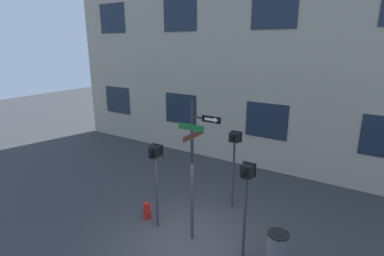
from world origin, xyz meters
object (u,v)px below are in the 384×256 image
object	(u,v)px
pedestrian_signal_right	(246,187)
pedestrian_signal_across	(234,149)
pedestrian_signal_left	(156,164)
street_sign_pole	(194,163)
fire_hydrant	(147,210)
trash_bin	(277,250)

from	to	relation	value
pedestrian_signal_right	pedestrian_signal_across	size ratio (longest dim) A/B	0.97
pedestrian_signal_left	pedestrian_signal_right	xyz separation A→B (m)	(2.96, 0.18, -0.06)
pedestrian_signal_left	pedestrian_signal_right	world-z (taller)	pedestrian_signal_left
street_sign_pole	fire_hydrant	xyz separation A→B (m)	(-1.97, 0.08, -2.25)
street_sign_pole	pedestrian_signal_across	world-z (taller)	street_sign_pole
pedestrian_signal_left	fire_hydrant	world-z (taller)	pedestrian_signal_left
pedestrian_signal_right	fire_hydrant	bearing A→B (deg)	-179.68
street_sign_pole	pedestrian_signal_right	distance (m)	1.63
pedestrian_signal_left	trash_bin	size ratio (longest dim) A/B	2.80
street_sign_pole	pedestrian_signal_left	world-z (taller)	street_sign_pole
pedestrian_signal_across	pedestrian_signal_right	bearing A→B (deg)	-58.24
fire_hydrant	pedestrian_signal_right	bearing A→B (deg)	0.32
pedestrian_signal_right	pedestrian_signal_across	xyz separation A→B (m)	(-1.41, 2.28, 0.09)
street_sign_pole	trash_bin	distance (m)	3.24
pedestrian_signal_left	fire_hydrant	bearing A→B (deg)	164.90
fire_hydrant	trash_bin	world-z (taller)	trash_bin
pedestrian_signal_across	fire_hydrant	bearing A→B (deg)	-132.97
fire_hydrant	trash_bin	bearing A→B (deg)	1.90
pedestrian_signal_right	trash_bin	distance (m)	1.91
trash_bin	fire_hydrant	bearing A→B (deg)	-178.10
street_sign_pole	fire_hydrant	size ratio (longest dim) A/B	6.79
pedestrian_signal_right	pedestrian_signal_left	bearing A→B (deg)	-176.49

